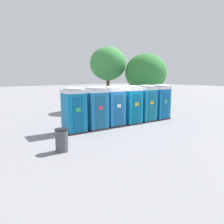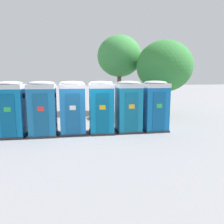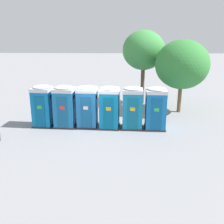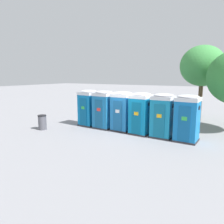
% 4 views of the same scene
% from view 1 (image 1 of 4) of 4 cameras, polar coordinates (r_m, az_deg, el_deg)
% --- Properties ---
extents(ground_plane, '(120.00, 120.00, 0.00)m').
position_cam_1_polar(ground_plane, '(14.36, 2.50, -3.21)').
color(ground_plane, gray).
extents(portapotty_0, '(1.26, 1.29, 2.54)m').
position_cam_1_polar(portapotty_0, '(12.31, -9.90, 0.60)').
color(portapotty_0, '#2D2D33').
rests_on(portapotty_0, ground).
extents(portapotty_1, '(1.30, 1.26, 2.54)m').
position_cam_1_polar(portapotty_1, '(12.89, -4.32, 1.11)').
color(portapotty_1, '#2D2D33').
rests_on(portapotty_1, ground).
extents(portapotty_2, '(1.25, 1.25, 2.54)m').
position_cam_1_polar(portapotty_2, '(13.70, 0.38, 1.63)').
color(portapotty_2, '#2D2D33').
rests_on(portapotty_2, ground).
extents(portapotty_3, '(1.25, 1.28, 2.54)m').
position_cam_1_polar(portapotty_3, '(14.45, 5.01, 2.00)').
color(portapotty_3, '#2D2D33').
rests_on(portapotty_3, ground).
extents(portapotty_4, '(1.24, 1.23, 2.54)m').
position_cam_1_polar(portapotty_4, '(15.38, 8.83, 2.37)').
color(portapotty_4, '#2D2D33').
rests_on(portapotty_4, ground).
extents(portapotty_5, '(1.24, 1.23, 2.54)m').
position_cam_1_polar(portapotty_5, '(16.33, 12.33, 2.67)').
color(portapotty_5, '#2D2D33').
rests_on(portapotty_5, ground).
extents(street_tree_0, '(3.27, 3.27, 5.76)m').
position_cam_1_polar(street_tree_0, '(20.42, -1.08, 12.45)').
color(street_tree_0, brown).
rests_on(street_tree_0, ground).
extents(street_tree_1, '(3.73, 3.73, 5.13)m').
position_cam_1_polar(street_tree_1, '(20.25, 8.80, 10.10)').
color(street_tree_1, brown).
rests_on(street_tree_1, ground).
extents(trash_can, '(0.56, 0.56, 0.97)m').
position_cam_1_polar(trash_can, '(9.43, -13.00, -7.14)').
color(trash_can, '#4C4C54').
rests_on(trash_can, ground).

